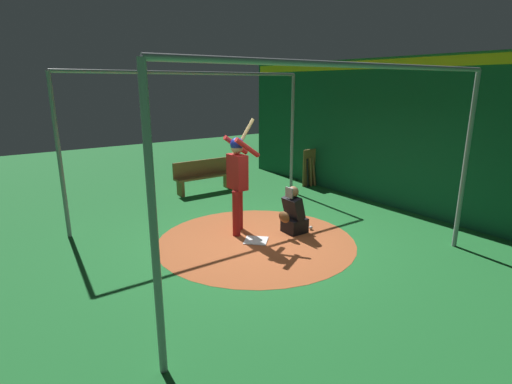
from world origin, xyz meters
TOP-DOWN VIEW (x-y plane):
  - ground_plane at (0.00, 0.00)m, footprint 26.53×26.53m
  - dirt_circle at (0.00, 0.00)m, footprint 3.68×3.68m
  - home_plate at (0.00, 0.00)m, footprint 0.59×0.59m
  - batter at (0.01, -0.59)m, footprint 0.68×0.49m
  - catcher at (-0.85, 0.06)m, footprint 0.58×0.40m
  - back_wall at (-3.97, 0.00)m, footprint 0.23×10.53m
  - cage_frame at (0.00, 0.00)m, footprint 5.65×4.63m
  - bat_rack at (-3.73, -2.50)m, footprint 0.58×0.20m
  - bench at (-0.91, -3.72)m, footprint 1.67×0.36m
  - baseball_0 at (-1.24, 0.16)m, footprint 0.07×0.07m

SIDE VIEW (x-z plane):
  - ground_plane at x=0.00m, z-range 0.00..0.00m
  - dirt_circle at x=0.00m, z-range 0.00..0.01m
  - home_plate at x=0.00m, z-range 0.01..0.02m
  - baseball_0 at x=-1.24m, z-range 0.01..0.08m
  - catcher at x=-0.85m, z-range -0.10..0.84m
  - bench at x=-0.91m, z-range 0.02..0.87m
  - bat_rack at x=-3.73m, z-range -0.04..1.02m
  - batter at x=0.01m, z-range 0.05..2.25m
  - back_wall at x=-3.97m, z-range 0.01..3.44m
  - cage_frame at x=0.00m, z-range 0.61..3.70m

